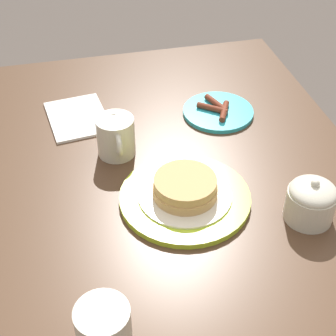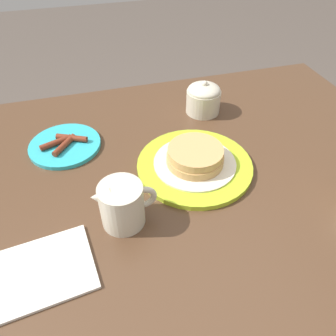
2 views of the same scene
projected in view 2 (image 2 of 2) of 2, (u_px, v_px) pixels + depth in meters
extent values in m
plane|color=#51473F|center=(173.00, 320.00, 1.21)|extent=(8.00, 8.00, 0.00)
cube|color=#4C3321|center=(176.00, 178.00, 0.72)|extent=(1.16, 0.82, 0.03)
cube|color=#4C3321|center=(272.00, 163.00, 1.32)|extent=(0.07, 0.07, 0.72)
cylinder|color=#AAC628|center=(195.00, 165.00, 0.72)|extent=(0.25, 0.25, 0.01)
cylinder|color=beige|center=(195.00, 163.00, 0.71)|extent=(0.18, 0.18, 0.00)
cylinder|color=tan|center=(195.00, 159.00, 0.71)|extent=(0.12, 0.12, 0.02)
cylinder|color=tan|center=(195.00, 152.00, 0.69)|extent=(0.12, 0.12, 0.02)
cylinder|color=#2DADBC|center=(65.00, 145.00, 0.77)|extent=(0.17, 0.17, 0.01)
cylinder|color=maroon|center=(56.00, 143.00, 0.76)|extent=(0.08, 0.04, 0.01)
cylinder|color=maroon|center=(72.00, 138.00, 0.78)|extent=(0.07, 0.05, 0.01)
cylinder|color=maroon|center=(64.00, 145.00, 0.75)|extent=(0.06, 0.07, 0.01)
cylinder|color=beige|center=(122.00, 205.00, 0.58)|extent=(0.08, 0.08, 0.09)
cone|color=beige|center=(99.00, 197.00, 0.56)|extent=(0.04, 0.04, 0.04)
torus|color=beige|center=(144.00, 197.00, 0.59)|extent=(0.05, 0.01, 0.05)
cylinder|color=beige|center=(203.00, 101.00, 0.87)|extent=(0.09, 0.09, 0.06)
ellipsoid|color=beige|center=(204.00, 90.00, 0.85)|extent=(0.09, 0.09, 0.03)
sphere|color=beige|center=(205.00, 84.00, 0.84)|extent=(0.02, 0.02, 0.02)
cube|color=silver|center=(40.00, 272.00, 0.53)|extent=(0.18, 0.15, 0.01)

